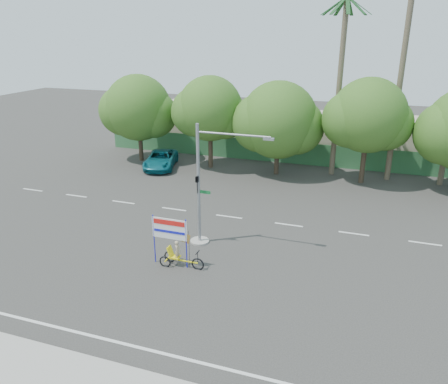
% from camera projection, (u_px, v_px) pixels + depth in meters
% --- Properties ---
extents(ground, '(120.00, 120.00, 0.00)m').
position_uv_depth(ground, '(217.00, 285.00, 21.26)').
color(ground, '#33302D').
rests_on(ground, ground).
extents(fence, '(38.00, 0.08, 2.00)m').
position_uv_depth(fence, '(295.00, 153.00, 39.98)').
color(fence, '#336B3D').
rests_on(fence, ground).
extents(building_left, '(12.00, 8.00, 4.00)m').
position_uv_depth(building_left, '(210.00, 125.00, 46.62)').
color(building_left, '#BCAE95').
rests_on(building_left, ground).
extents(building_right, '(14.00, 8.00, 3.60)m').
position_uv_depth(building_right, '(388.00, 140.00, 41.29)').
color(building_right, '#BCAE95').
rests_on(building_right, ground).
extents(tree_far_left, '(7.14, 6.00, 7.96)m').
position_uv_depth(tree_far_left, '(138.00, 110.00, 39.77)').
color(tree_far_left, '#473828').
rests_on(tree_far_left, ground).
extents(tree_left, '(6.66, 5.60, 8.07)m').
position_uv_depth(tree_left, '(210.00, 111.00, 37.56)').
color(tree_left, '#473828').
rests_on(tree_left, ground).
extents(tree_center, '(7.62, 6.40, 7.85)m').
position_uv_depth(tree_center, '(278.00, 122.00, 35.97)').
color(tree_center, '#473828').
rests_on(tree_center, ground).
extents(tree_right, '(6.90, 5.80, 8.36)m').
position_uv_depth(tree_right, '(368.00, 118.00, 33.60)').
color(tree_right, '#473828').
rests_on(tree_right, ground).
extents(palm_tall, '(3.73, 3.79, 17.45)m').
position_uv_depth(palm_tall, '(405.00, 46.00, 32.48)').
color(palm_tall, '#70604C').
rests_on(palm_tall, ground).
extents(palm_short, '(3.73, 3.79, 14.45)m').
position_uv_depth(palm_short, '(341.00, 67.00, 34.39)').
color(palm_short, '#70604C').
rests_on(palm_short, ground).
extents(traffic_signal, '(4.72, 1.10, 7.00)m').
position_uv_depth(traffic_signal, '(204.00, 196.00, 24.43)').
color(traffic_signal, gray).
rests_on(traffic_signal, ground).
extents(trike_billboard, '(2.84, 0.64, 2.79)m').
position_uv_depth(trike_billboard, '(175.00, 246.00, 22.60)').
color(trike_billboard, black).
rests_on(trike_billboard, ground).
extents(pickup_truck, '(3.79, 5.80, 1.48)m').
position_uv_depth(pickup_truck, '(161.00, 159.00, 38.98)').
color(pickup_truck, '#106573').
rests_on(pickup_truck, ground).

